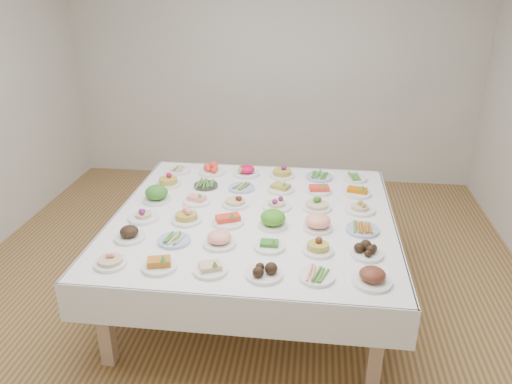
# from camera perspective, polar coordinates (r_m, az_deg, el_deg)

# --- Properties ---
(room_envelope) EXTENTS (5.02, 5.02, 2.81)m
(room_envelope) POSITION_cam_1_polar(r_m,az_deg,el_deg) (3.71, -1.85, 13.86)
(room_envelope) COLOR #A17643
(room_envelope) RESTS_ON ground
(display_table) EXTENTS (2.16, 2.16, 0.75)m
(display_table) POSITION_cam_1_polar(r_m,az_deg,el_deg) (3.90, -0.27, -3.54)
(display_table) COLOR white
(display_table) RESTS_ON ground
(dish_0) EXTENTS (0.21, 0.21, 0.11)m
(dish_0) POSITION_cam_1_polar(r_m,az_deg,el_deg) (3.34, -16.33, -7.32)
(dish_0) COLOR white
(dish_0) RESTS_ON display_table
(dish_1) EXTENTS (0.22, 0.22, 0.10)m
(dish_1) POSITION_cam_1_polar(r_m,az_deg,el_deg) (3.24, -11.02, -7.86)
(dish_1) COLOR white
(dish_1) RESTS_ON display_table
(dish_2) EXTENTS (0.22, 0.22, 0.09)m
(dish_2) POSITION_cam_1_polar(r_m,az_deg,el_deg) (3.16, -5.25, -8.49)
(dish_2) COLOR white
(dish_2) RESTS_ON display_table
(dish_3) EXTENTS (0.23, 0.23, 0.10)m
(dish_3) POSITION_cam_1_polar(r_m,az_deg,el_deg) (3.10, 0.94, -8.83)
(dish_3) COLOR white
(dish_3) RESTS_ON display_table
(dish_4) EXTENTS (0.22, 0.22, 0.05)m
(dish_4) POSITION_cam_1_polar(r_m,az_deg,el_deg) (3.12, 6.95, -9.44)
(dish_4) COLOR white
(dish_4) RESTS_ON display_table
(dish_5) EXTENTS (0.26, 0.26, 0.14)m
(dish_5) POSITION_cam_1_polar(r_m,az_deg,el_deg) (3.11, 13.18, -9.01)
(dish_5) COLOR white
(dish_5) RESTS_ON display_table
(dish_6) EXTENTS (0.21, 0.21, 0.11)m
(dish_6) POSITION_cam_1_polar(r_m,az_deg,el_deg) (3.62, -14.27, -4.57)
(dish_6) COLOR white
(dish_6) RESTS_ON display_table
(dish_7) EXTENTS (0.22, 0.22, 0.05)m
(dish_7) POSITION_cam_1_polar(r_m,az_deg,el_deg) (3.53, -9.33, -5.35)
(dish_7) COLOR #4C66B2
(dish_7) RESTS_ON display_table
(dish_8) EXTENTS (0.23, 0.23, 0.13)m
(dish_8) POSITION_cam_1_polar(r_m,az_deg,el_deg) (3.44, -4.21, -5.21)
(dish_8) COLOR white
(dish_8) RESTS_ON display_table
(dish_9) EXTENTS (0.22, 0.22, 0.08)m
(dish_9) POSITION_cam_1_polar(r_m,az_deg,el_deg) (3.41, 1.53, -5.96)
(dish_9) COLOR white
(dish_9) RESTS_ON display_table
(dish_10) EXTENTS (0.21, 0.21, 0.11)m
(dish_10) POSITION_cam_1_polar(r_m,az_deg,el_deg) (3.38, 7.10, -6.16)
(dish_10) COLOR white
(dish_10) RESTS_ON display_table
(dish_11) EXTENTS (0.22, 0.22, 0.10)m
(dish_11) POSITION_cam_1_polar(r_m,az_deg,el_deg) (3.40, 12.57, -6.43)
(dish_11) COLOR white
(dish_11) RESTS_ON display_table
(dish_12) EXTENTS (0.23, 0.23, 0.11)m
(dish_12) POSITION_cam_1_polar(r_m,az_deg,el_deg) (3.88, -12.76, -2.37)
(dish_12) COLOR white
(dish_12) RESTS_ON display_table
(dish_13) EXTENTS (0.23, 0.23, 0.14)m
(dish_13) POSITION_cam_1_polar(r_m,az_deg,el_deg) (3.78, -7.98, -2.44)
(dish_13) COLOR white
(dish_13) RESTS_ON display_table
(dish_14) EXTENTS (0.24, 0.24, 0.11)m
(dish_14) POSITION_cam_1_polar(r_m,az_deg,el_deg) (3.73, -3.23, -3.00)
(dish_14) COLOR white
(dish_14) RESTS_ON display_table
(dish_15) EXTENTS (0.24, 0.24, 0.14)m
(dish_15) POSITION_cam_1_polar(r_m,az_deg,el_deg) (3.67, 1.95, -3.03)
(dish_15) COLOR white
(dish_15) RESTS_ON display_table
(dish_16) EXTENTS (0.24, 0.24, 0.13)m
(dish_16) POSITION_cam_1_polar(r_m,az_deg,el_deg) (3.66, 7.10, -3.35)
(dish_16) COLOR white
(dish_16) RESTS_ON display_table
(dish_17) EXTENTS (0.24, 0.24, 0.05)m
(dish_17) POSITION_cam_1_polar(r_m,az_deg,el_deg) (3.70, 12.06, -4.09)
(dish_17) COLOR #4C66B2
(dish_17) RESTS_ON display_table
(dish_18) EXTENTS (0.24, 0.24, 0.14)m
(dish_18) POSITION_cam_1_polar(r_m,az_deg,el_deg) (4.15, -11.29, -0.16)
(dish_18) COLOR white
(dish_18) RESTS_ON display_table
(dish_19) EXTENTS (0.22, 0.22, 0.09)m
(dish_19) POSITION_cam_1_polar(r_m,az_deg,el_deg) (4.08, -6.78, -0.77)
(dish_19) COLOR white
(dish_19) RESTS_ON display_table
(dish_20) EXTENTS (0.21, 0.21, 0.12)m
(dish_20) POSITION_cam_1_polar(r_m,az_deg,el_deg) (4.00, -2.39, -0.83)
(dish_20) COLOR white
(dish_20) RESTS_ON display_table
(dish_21) EXTENTS (0.23, 0.23, 0.12)m
(dish_21) POSITION_cam_1_polar(r_m,az_deg,el_deg) (3.97, 2.38, -1.08)
(dish_21) COLOR white
(dish_21) RESTS_ON display_table
(dish_22) EXTENTS (0.23, 0.23, 0.13)m
(dish_22) POSITION_cam_1_polar(r_m,az_deg,el_deg) (3.97, 7.02, -1.08)
(dish_22) COLOR white
(dish_22) RESTS_ON display_table
(dish_23) EXTENTS (0.23, 0.23, 0.12)m
(dish_23) POSITION_cam_1_polar(r_m,az_deg,el_deg) (3.99, 11.81, -1.44)
(dish_23) COLOR white
(dish_23) RESTS_ON display_table
(dish_24) EXTENTS (0.22, 0.22, 0.13)m
(dish_24) POSITION_cam_1_polar(r_m,az_deg,el_deg) (4.45, -10.02, 1.52)
(dish_24) COLOR white
(dish_24) RESTS_ON display_table
(dish_25) EXTENTS (0.21, 0.21, 0.05)m
(dish_25) POSITION_cam_1_polar(r_m,az_deg,el_deg) (4.38, -5.75, 0.87)
(dish_25) COLOR #302D2A
(dish_25) RESTS_ON display_table
(dish_26) EXTENTS (0.22, 0.22, 0.05)m
(dish_26) POSITION_cam_1_polar(r_m,az_deg,el_deg) (4.31, -1.66, 0.57)
(dish_26) COLOR #4C66B2
(dish_26) RESTS_ON display_table
(dish_27) EXTENTS (0.23, 0.23, 0.10)m
(dish_27) POSITION_cam_1_polar(r_m,az_deg,el_deg) (4.28, 2.83, 0.63)
(dish_27) COLOR white
(dish_27) RESTS_ON display_table
(dish_28) EXTENTS (0.21, 0.21, 0.09)m
(dish_28) POSITION_cam_1_polar(r_m,az_deg,el_deg) (4.28, 7.23, 0.44)
(dish_28) COLOR white
(dish_28) RESTS_ON display_table
(dish_29) EXTENTS (0.24, 0.24, 0.11)m
(dish_29) POSITION_cam_1_polar(r_m,az_deg,el_deg) (4.29, 11.51, 0.32)
(dish_29) COLOR white
(dish_29) RESTS_ON display_table
(dish_30) EXTENTS (0.24, 0.24, 0.05)m
(dish_30) POSITION_cam_1_polar(r_m,az_deg,el_deg) (4.75, -8.91, 2.52)
(dish_30) COLOR white
(dish_30) RESTS_ON display_table
(dish_31) EXTENTS (0.24, 0.24, 0.11)m
(dish_31) POSITION_cam_1_polar(r_m,az_deg,el_deg) (4.67, -5.07, 2.72)
(dish_31) COLOR white
(dish_31) RESTS_ON display_table
(dish_32) EXTENTS (0.24, 0.24, 0.13)m
(dish_32) POSITION_cam_1_polar(r_m,az_deg,el_deg) (4.61, -1.08, 2.68)
(dish_32) COLOR white
(dish_32) RESTS_ON display_table
(dish_33) EXTENTS (0.22, 0.22, 0.13)m
(dish_33) POSITION_cam_1_polar(r_m,az_deg,el_deg) (4.57, 3.00, 2.47)
(dish_33) COLOR white
(dish_33) RESTS_ON display_table
(dish_34) EXTENTS (0.24, 0.24, 0.06)m
(dish_34) POSITION_cam_1_polar(r_m,az_deg,el_deg) (4.58, 7.23, 1.85)
(dish_34) COLOR #4C66B2
(dish_34) RESTS_ON display_table
(dish_35) EXTENTS (0.22, 0.22, 0.05)m
(dish_35) POSITION_cam_1_polar(r_m,az_deg,el_deg) (4.60, 11.20, 1.65)
(dish_35) COLOR white
(dish_35) RESTS_ON display_table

